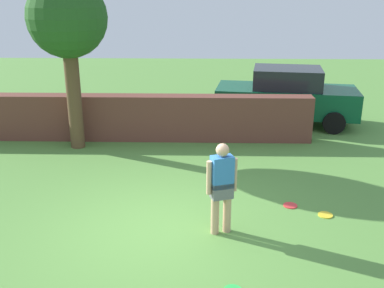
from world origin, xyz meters
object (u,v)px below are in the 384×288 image
car (286,96)px  frisbee_red (290,205)px  frisbee_yellow (325,215)px  tree (67,22)px  person (222,185)px

car → frisbee_red: size_ratio=16.30×
car → frisbee_yellow: size_ratio=16.30×
tree → person: size_ratio=2.65×
frisbee_red → car: bearing=81.7°
person → tree: bearing=-68.7°
tree → frisbee_red: bearing=-33.3°
car → frisbee_red: 5.79m
frisbee_red → tree: bearing=146.7°
person → frisbee_yellow: bearing=179.4°
frisbee_red → frisbee_yellow: (0.58, -0.37, 0.00)m
car → tree: bearing=-149.7°
person → frisbee_yellow: person is taller
car → frisbee_yellow: 6.10m
person → car: size_ratio=0.37×
tree → person: 6.10m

